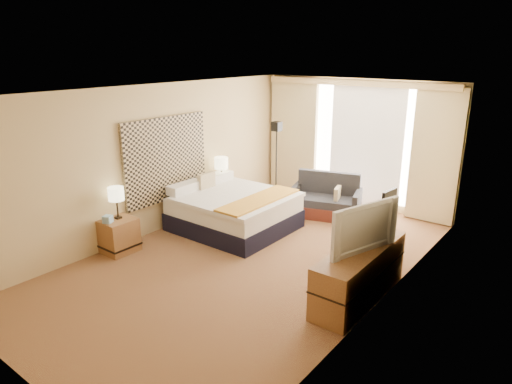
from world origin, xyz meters
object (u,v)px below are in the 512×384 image
Objects in this scene: nightstand_left at (119,236)px; desk_chair at (380,222)px; lamp_right at (221,164)px; television at (359,225)px; floor_lamp at (276,148)px; media_dresser at (360,273)px; lamp_left at (116,194)px; loveseat at (326,202)px; nightstand_right at (223,197)px; bed at (234,211)px.

desk_chair is (3.26, 2.71, 0.18)m from nightstand_left.
television is at bearing -21.61° from lamp_right.
nightstand_left is at bearing -102.13° from floor_lamp.
media_dresser is at bearing 15.84° from nightstand_left.
nightstand_left is at bearing -48.51° from lamp_left.
loveseat is 1.33× the size of television.
lamp_left is at bearing -102.86° from floor_lamp.
desk_chair reaches higher than nightstand_left.
bed is at bearing -36.54° from nightstand_right.
media_dresser is at bearing -52.05° from television.
lamp_right is (-1.78, -1.06, 0.71)m from loveseat.
loveseat is at bearing 9.96° from floor_lamp.
media_dresser reaches higher than nightstand_left.
bed is 1.88× the size of desk_chair.
lamp_right is at bearing 89.77° from nightstand_left.
floor_lamp reaches higher than lamp_right.
media_dresser is 1.72m from desk_chair.
nightstand_right is at bearing 89.17° from lamp_left.
nightstand_right is 4.00m from television.
television is at bearing -70.53° from desk_chair.
lamp_left is (-0.04, -2.46, 0.68)m from nightstand_right.
floor_lamp is 1.72× the size of desk_chair.
lamp_left is (-3.74, -1.01, 0.61)m from media_dresser.
lamp_right is at bearing -166.33° from loveseat.
desk_chair is at bearing 4.11° from lamp_right.
desk_chair is at bearing 18.24° from bed.
nightstand_right is 1.05× the size of lamp_left.
lamp_right is (-0.71, -0.88, -0.27)m from floor_lamp.
nightstand_left is 0.31× the size of floor_lamp.
loveseat is 3.21m from television.
floor_lamp is at bearing 69.74° from television.
bed is at bearing -155.43° from desk_chair.
media_dresser is 1.61× the size of television.
floor_lamp is at bearing 77.87° from nightstand_left.
media_dresser is at bearing -21.40° from nightstand_right.
nightstand_left is 3.97m from loveseat.
television is at bearing 15.06° from lamp_left.
television is (2.84, -0.87, 0.68)m from bed.
nightstand_right is 3.27m from desk_chair.
media_dresser is at bearing -69.72° from loveseat.
lamp_left is at bearing -164.87° from media_dresser.
television is (0.39, -1.68, 0.56)m from desk_chair.
bed is at bearing 66.92° from nightstand_left.
bed is (-2.89, 0.85, -0.01)m from media_dresser.
lamp_left reaches higher than bed.
loveseat is 1.44× the size of desk_chair.
media_dresser is 1.22× the size of loveseat.
lamp_right is (-3.69, 1.42, 0.64)m from media_dresser.
nightstand_right is at bearing -130.27° from floor_lamp.
nightstand_left is at bearing -133.95° from desk_chair.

